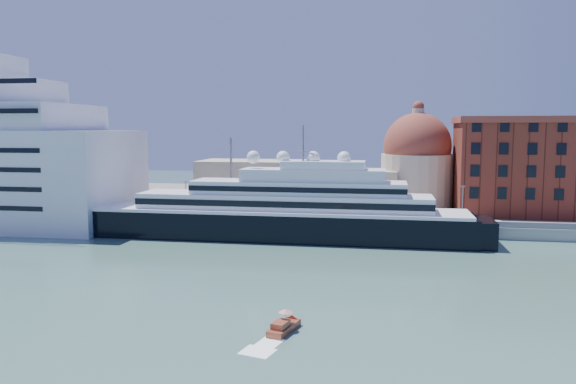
# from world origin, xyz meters

# --- Properties ---
(ground) EXTENTS (400.00, 400.00, 0.00)m
(ground) POSITION_xyz_m (0.00, 0.00, 0.00)
(ground) COLOR #32574F
(ground) RESTS_ON ground
(quay) EXTENTS (180.00, 10.00, 2.50)m
(quay) POSITION_xyz_m (0.00, 34.00, 1.25)
(quay) COLOR gray
(quay) RESTS_ON ground
(land) EXTENTS (260.00, 72.00, 2.00)m
(land) POSITION_xyz_m (0.00, 75.00, 1.00)
(land) COLOR slate
(land) RESTS_ON ground
(quay_fence) EXTENTS (180.00, 0.10, 1.20)m
(quay_fence) POSITION_xyz_m (0.00, 29.50, 3.10)
(quay_fence) COLOR slate
(quay_fence) RESTS_ON quay
(superyacht) EXTENTS (90.33, 12.52, 27.00)m
(superyacht) POSITION_xyz_m (-10.79, 23.00, 4.66)
(superyacht) COLOR black
(superyacht) RESTS_ON ground
(service_barge) EXTENTS (11.49, 5.09, 2.50)m
(service_barge) POSITION_xyz_m (-38.26, 19.59, 0.72)
(service_barge) COLOR white
(service_barge) RESTS_ON ground
(water_taxi) EXTENTS (3.11, 5.66, 2.56)m
(water_taxi) POSITION_xyz_m (3.49, -29.55, 0.61)
(water_taxi) COLOR brown
(water_taxi) RESTS_ON ground
(warehouse) EXTENTS (43.00, 19.00, 23.25)m
(warehouse) POSITION_xyz_m (52.00, 52.00, 13.79)
(warehouse) COLOR maroon
(warehouse) RESTS_ON land
(church) EXTENTS (66.00, 18.00, 25.50)m
(church) POSITION_xyz_m (6.39, 57.72, 10.91)
(church) COLOR beige
(church) RESTS_ON land
(lamp_posts) EXTENTS (120.80, 2.40, 18.00)m
(lamp_posts) POSITION_xyz_m (-12.67, 32.27, 9.84)
(lamp_posts) COLOR slate
(lamp_posts) RESTS_ON quay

